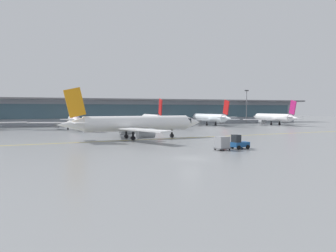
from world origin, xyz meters
name	(u,v)px	position (x,y,z in m)	size (l,w,h in m)	color
ground_plane	(190,158)	(0.00, 0.00, 0.00)	(400.00, 400.00, 0.00)	gray
taxiway_centreline_stripe	(141,140)	(1.16, 24.82, 0.00)	(110.00, 0.36, 0.01)	yellow
terminal_concourse	(88,111)	(0.00, 89.56, 4.92)	(190.29, 11.00, 9.60)	#8C939E
gate_airplane_2	(74,120)	(-7.55, 63.21, 2.66)	(24.87, 26.74, 8.86)	white
gate_airplane_3	(152,119)	(16.73, 65.57, 2.66)	(24.81, 26.77, 8.86)	white
gate_airplane_4	(209,118)	(39.28, 68.99, 2.65)	(24.75, 26.62, 8.82)	white
gate_airplane_5	(273,118)	(63.13, 64.38, 2.66)	(24.86, 26.75, 8.86)	white
taxiing_regional_jet	(136,124)	(0.78, 26.78, 2.92)	(29.41, 27.24, 9.74)	white
baggage_tug	(239,143)	(10.52, 5.90, 0.89)	(2.76, 1.91, 2.10)	#194C8C
cargo_dolly_lead	(222,143)	(7.53, 5.51, 1.05)	(2.29, 1.86, 1.94)	#595B60
apron_light_mast_1	(246,105)	(63.52, 82.11, 7.50)	(1.80, 0.36, 13.64)	gray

